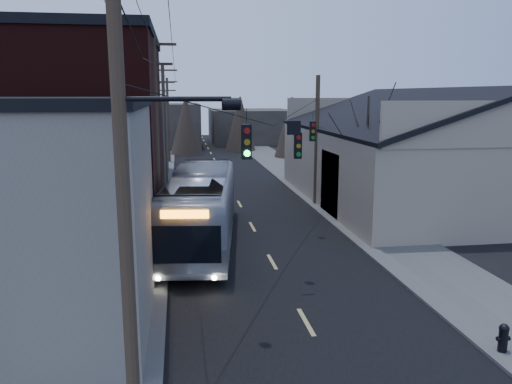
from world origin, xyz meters
The scene contains 14 objects.
road_surface centered at (0.00, 30.00, 0.01)m, with size 9.00×110.00×0.02m, color black.
sidewalk_left centered at (-6.50, 30.00, 0.06)m, with size 4.00×110.00×0.12m, color #474744.
sidewalk_right centered at (6.50, 30.00, 0.06)m, with size 4.00×110.00×0.12m, color #474744.
building_clapboard centered at (-9.00, 9.00, 3.50)m, with size 8.00×8.00×7.00m, color slate.
building_brick centered at (-10.00, 20.00, 5.00)m, with size 10.00×12.00×10.00m, color black.
building_left_far centered at (-9.50, 36.00, 3.50)m, with size 9.00×14.00×7.00m, color #312C27.
warehouse centered at (13.00, 25.00, 2.70)m, with size 16.16×20.60×7.73m.
building_far_left centered at (-6.00, 65.00, 3.00)m, with size 10.00×12.00×6.00m, color #312C27.
building_far_right centered at (7.00, 70.00, 2.50)m, with size 12.00×14.00×5.00m, color #312C27.
bare_tree centered at (6.50, 20.00, 3.60)m, with size 0.40×0.40×7.20m, color black.
utility_lines centered at (-3.11, 24.14, 4.95)m, with size 11.24×45.28×10.50m.
bus centered at (-2.97, 17.46, 1.81)m, with size 3.04×12.98×3.62m, color #A1A5AC.
parked_car centered at (-3.00, 30.99, 0.65)m, with size 1.38×3.95×1.30m, color #AAACB2.
fire_hydrant centered at (5.00, 5.15, 0.56)m, with size 0.39×0.28×0.82m.
Camera 1 is at (-3.91, -6.67, 7.28)m, focal length 35.00 mm.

